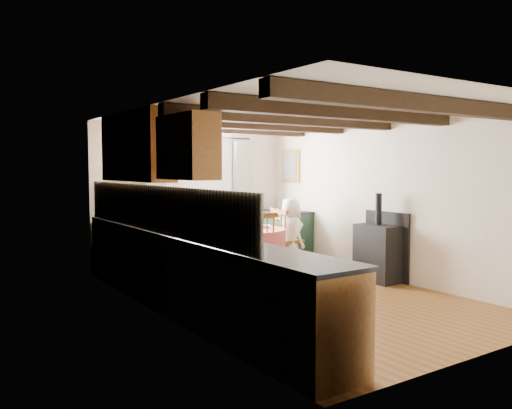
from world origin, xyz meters
TOP-DOWN VIEW (x-y plane):
  - floor at (0.00, 0.00)m, footprint 3.60×5.50m
  - ceiling at (0.00, 0.00)m, footprint 3.60×5.50m
  - wall_back at (0.00, 2.75)m, footprint 3.60×0.00m
  - wall_front at (0.00, -2.75)m, footprint 3.60×0.00m
  - wall_left at (-1.80, 0.00)m, footprint 0.00×5.50m
  - wall_right at (1.80, 0.00)m, footprint 0.00×5.50m
  - beam_a at (0.00, -2.00)m, footprint 3.60×0.16m
  - beam_b at (0.00, -1.00)m, footprint 3.60×0.16m
  - beam_c at (0.00, 0.00)m, footprint 3.60×0.16m
  - beam_d at (0.00, 1.00)m, footprint 3.60×0.16m
  - beam_e at (0.00, 2.00)m, footprint 3.60×0.16m
  - splash_left at (-1.78, 0.30)m, footprint 0.02×4.50m
  - splash_back at (-1.00, 2.73)m, footprint 1.40×0.02m
  - base_cabinet_left at (-1.50, 0.00)m, footprint 0.60×5.30m
  - base_cabinet_back at (-1.05, 2.45)m, footprint 1.30×0.60m
  - worktop_left at (-1.48, 0.00)m, footprint 0.64×5.30m
  - worktop_back at (-1.05, 2.43)m, footprint 1.30×0.64m
  - wall_cabinet_glass at (-1.63, 1.20)m, footprint 0.34×1.80m
  - wall_cabinet_solid at (-1.63, -0.30)m, footprint 0.34×0.90m
  - window_frame at (0.10, 2.73)m, footprint 1.34×0.03m
  - window_pane at (0.10, 2.74)m, footprint 1.20×0.01m
  - curtain_left at (-0.75, 2.65)m, footprint 0.35×0.10m
  - curtain_right at (0.95, 2.65)m, footprint 0.35×0.10m
  - curtain_rod at (0.10, 2.65)m, footprint 2.00×0.03m
  - wall_picture at (1.77, 2.30)m, footprint 0.04×0.50m
  - wall_plate at (1.05, 2.72)m, footprint 0.30×0.02m
  - rug at (0.27, 1.44)m, footprint 1.80×1.40m
  - dining_table at (0.27, 1.44)m, footprint 1.19×1.19m
  - chair_near at (0.17, 0.73)m, footprint 0.52×0.54m
  - chair_left at (-0.59, 1.52)m, footprint 0.47×0.45m
  - chair_right at (1.13, 1.54)m, footprint 0.45×0.44m
  - aga_range at (1.47, 2.13)m, footprint 0.65×1.00m
  - cast_iron_stove at (1.58, -0.07)m, footprint 0.39×0.65m
  - child_far at (0.36, 2.12)m, footprint 0.47×0.37m
  - child_right at (1.12, 1.44)m, footprint 0.43×0.61m
  - bowl_a at (0.55, 1.39)m, footprint 0.23×0.23m
  - bowl_b at (0.32, 1.85)m, footprint 0.27×0.27m
  - cup at (0.27, 1.45)m, footprint 0.13×0.13m
  - canister_tall at (-1.21, 2.38)m, footprint 0.13×0.13m
  - canister_wide at (-0.97, 2.57)m, footprint 0.16×0.16m
  - canister_slim at (-0.83, 2.37)m, footprint 0.11×0.11m

SIDE VIEW (x-z plane):
  - floor at x=0.00m, z-range 0.00..0.00m
  - rug at x=0.27m, z-range 0.00..0.01m
  - dining_table at x=0.27m, z-range 0.00..0.72m
  - base_cabinet_left at x=-1.50m, z-range 0.00..0.88m
  - base_cabinet_back at x=-1.05m, z-range 0.00..0.88m
  - aga_range at x=1.47m, z-range 0.00..0.92m
  - chair_left at x=-0.59m, z-range 0.00..0.96m
  - chair_right at x=1.13m, z-range 0.00..0.99m
  - chair_near at x=0.17m, z-range 0.00..1.01m
  - child_far at x=0.36m, z-range 0.00..1.12m
  - child_right at x=1.12m, z-range 0.00..1.18m
  - cast_iron_stove at x=1.58m, z-range 0.00..1.30m
  - bowl_a at x=0.55m, z-range 0.72..0.77m
  - bowl_b at x=0.32m, z-range 0.72..0.78m
  - cup at x=0.27m, z-range 0.72..0.81m
  - worktop_left at x=-1.48m, z-range 0.88..0.92m
  - worktop_back at x=-1.05m, z-range 0.88..0.92m
  - canister_wide at x=-0.97m, z-range 0.92..1.10m
  - canister_tall at x=-1.21m, z-range 0.92..1.15m
  - canister_slim at x=-0.83m, z-range 0.92..1.22m
  - curtain_left at x=-0.75m, z-range 0.05..2.15m
  - curtain_right at x=0.95m, z-range 0.05..2.15m
  - wall_back at x=0.00m, z-range 0.00..2.40m
  - wall_front at x=0.00m, z-range 0.00..2.40m
  - wall_left at x=-1.80m, z-range 0.00..2.40m
  - wall_right at x=1.80m, z-range 0.00..2.40m
  - splash_left at x=-1.78m, z-range 0.92..1.48m
  - splash_back at x=-1.00m, z-range 0.92..1.48m
  - window_frame at x=0.10m, z-range 0.83..2.37m
  - window_pane at x=0.10m, z-range 0.90..2.30m
  - wall_picture at x=1.77m, z-range 1.40..2.00m
  - wall_plate at x=1.05m, z-range 1.55..1.85m
  - wall_cabinet_solid at x=-1.63m, z-range 1.55..2.25m
  - wall_cabinet_glass at x=-1.63m, z-range 1.50..2.40m
  - curtain_rod at x=0.10m, z-range 2.19..2.22m
  - beam_a at x=0.00m, z-range 2.23..2.39m
  - beam_b at x=0.00m, z-range 2.23..2.39m
  - beam_c at x=0.00m, z-range 2.23..2.39m
  - beam_d at x=0.00m, z-range 2.23..2.39m
  - beam_e at x=0.00m, z-range 2.23..2.39m
  - ceiling at x=0.00m, z-range 2.40..2.40m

